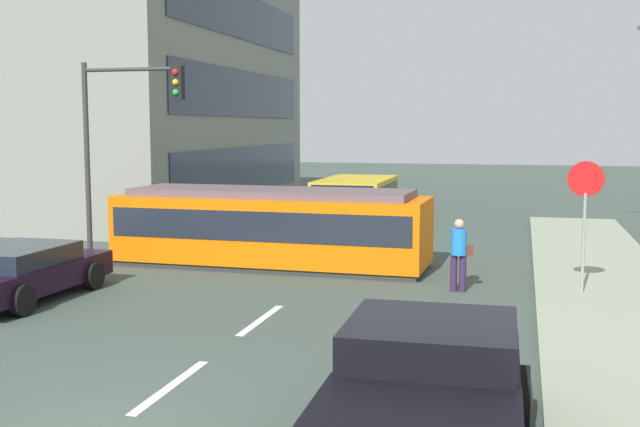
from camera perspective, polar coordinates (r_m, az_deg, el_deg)
The scene contains 14 objects.
ground_plane at distance 19.01m, azimuth -0.41°, elevation -4.97°, with size 120.00×120.00×0.00m, color #3D4B42.
sidewalk_curb_right at distance 14.60m, azimuth 22.09°, elevation -8.69°, with size 3.20×36.00×0.14m, color gray.
lane_stripe_1 at distance 11.72m, azimuth -10.90°, elevation -12.36°, with size 0.16×2.40×0.01m, color silver.
lane_stripe_2 at distance 15.28m, azimuth -4.36°, elevation -7.81°, with size 0.16×2.40×0.01m, color silver.
lane_stripe_3 at distance 26.38m, azimuth 3.93°, elevation -1.75°, with size 0.16×2.40×0.01m, color silver.
lane_stripe_4 at distance 32.25m, azimuth 5.93°, elevation -0.28°, with size 0.16×2.40×0.01m, color silver.
corner_building at distance 36.87m, azimuth -18.12°, elevation 10.24°, with size 16.75×17.06×12.80m.
streetcar_tram at distance 20.88m, azimuth -3.61°, elevation -0.94°, with size 8.45×2.72×2.09m.
city_bus at distance 29.67m, azimuth 2.67°, elevation 1.12°, with size 2.60×5.09×1.77m.
pedestrian_crossing at distance 17.90m, azimuth 10.19°, elevation -2.71°, with size 0.51×0.36×1.67m.
pickup_truck_parked at distance 8.75m, azimuth 7.82°, elevation -13.41°, with size 2.36×5.04×1.55m.
parked_sedan_mid at distance 18.06m, azimuth -21.14°, elevation -4.00°, with size 2.11×4.39×1.19m.
stop_sign at distance 17.55m, azimuth 18.93°, elevation 0.98°, with size 0.76×0.07×2.88m.
traffic_light_mast at distance 20.74m, azimuth -14.31°, elevation 6.26°, with size 2.84×0.33×5.40m.
Camera 1 is at (4.86, -7.99, 3.76)m, focal length 43.48 mm.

